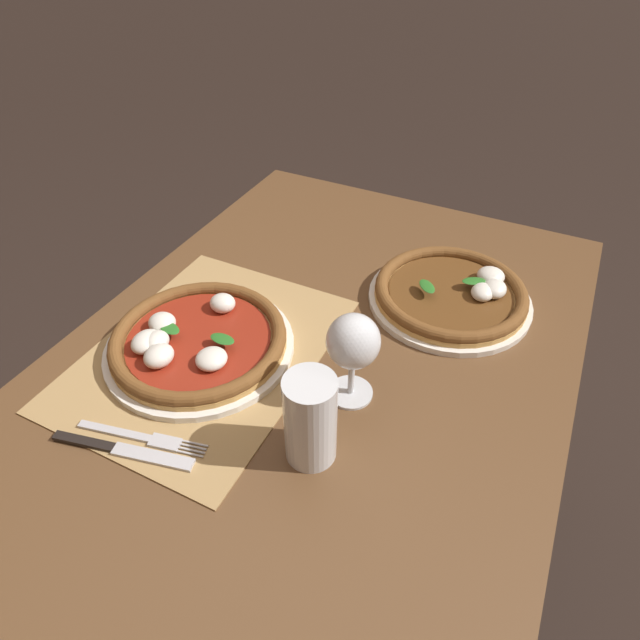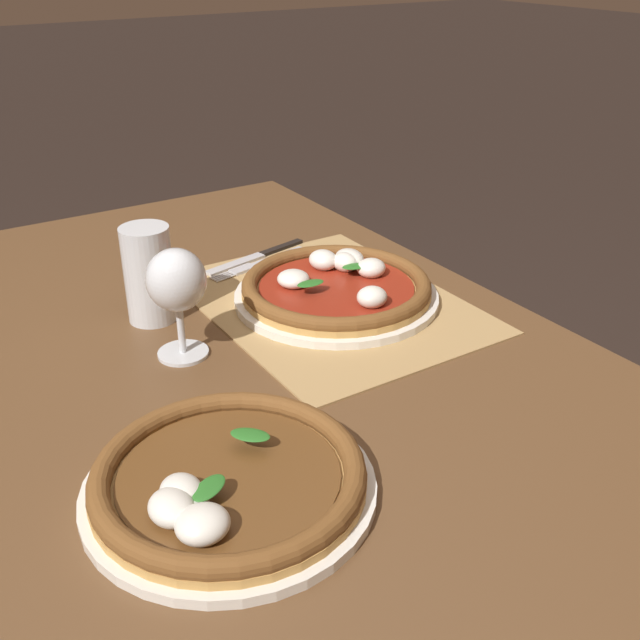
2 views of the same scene
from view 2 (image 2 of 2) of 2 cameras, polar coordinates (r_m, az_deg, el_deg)
dining_table at (r=1.13m, az=-5.69°, el=-6.24°), size 1.28×0.82×0.74m
paper_placemat at (r=1.17m, az=0.71°, el=1.32°), size 0.47×0.36×0.00m
pizza_near at (r=1.17m, az=1.28°, el=2.48°), size 0.32×0.32×0.05m
pizza_far at (r=0.78m, az=-7.11°, el=-12.03°), size 0.30×0.30×0.05m
wine_glass at (r=1.00m, az=-10.91°, el=2.69°), size 0.08×0.08×0.16m
pint_glass at (r=1.12m, az=-12.91°, el=3.28°), size 0.07×0.07×0.15m
fork at (r=1.30m, az=-4.70°, el=4.31°), size 0.06×0.20×0.00m
knife at (r=1.33m, az=-4.90°, el=4.82°), size 0.06×0.21×0.01m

